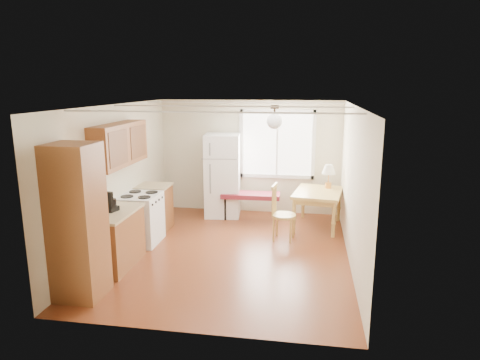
% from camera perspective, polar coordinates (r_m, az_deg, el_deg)
% --- Properties ---
extents(room_shell, '(4.60, 5.60, 2.62)m').
position_cam_1_polar(room_shell, '(7.11, -1.42, -0.19)').
color(room_shell, '#532211').
rests_on(room_shell, ground).
extents(kitchen_run, '(0.65, 3.40, 2.20)m').
position_cam_1_polar(kitchen_run, '(7.15, -16.04, -4.02)').
color(kitchen_run, brown).
rests_on(kitchen_run, ground).
extents(window_unit, '(1.64, 0.05, 1.51)m').
position_cam_1_polar(window_unit, '(9.40, 4.97, 4.77)').
color(window_unit, white).
rests_on(window_unit, room_shell).
extents(pendant_light, '(0.26, 0.26, 0.40)m').
position_cam_1_polar(pendant_light, '(7.26, 4.61, 7.91)').
color(pendant_light, '#322216').
rests_on(pendant_light, room_shell).
extents(refrigerator, '(0.81, 0.81, 1.79)m').
position_cam_1_polar(refrigerator, '(9.30, -2.34, 0.63)').
color(refrigerator, white).
rests_on(refrigerator, ground).
extents(bench, '(1.25, 0.50, 0.57)m').
position_cam_1_polar(bench, '(9.10, 1.43, -2.14)').
color(bench, maroon).
rests_on(bench, ground).
extents(dining_table, '(1.06, 1.31, 0.74)m').
position_cam_1_polar(dining_table, '(8.70, 10.34, -2.14)').
color(dining_table, '#AE8C43').
rests_on(dining_table, ground).
extents(chair, '(0.47, 0.46, 1.03)m').
position_cam_1_polar(chair, '(7.93, 5.18, -3.79)').
color(chair, '#AE8C43').
rests_on(chair, ground).
extents(table_lamp, '(0.28, 0.28, 0.49)m').
position_cam_1_polar(table_lamp, '(8.90, 11.75, 1.16)').
color(table_lamp, '#D18C43').
rests_on(table_lamp, dining_table).
extents(coffee_maker, '(0.21, 0.25, 0.33)m').
position_cam_1_polar(coffee_maker, '(6.92, -16.91, -3.07)').
color(coffee_maker, black).
rests_on(coffee_maker, kitchen_run).
extents(kettle, '(0.13, 0.13, 0.25)m').
position_cam_1_polar(kettle, '(6.95, -17.48, -3.18)').
color(kettle, red).
rests_on(kettle, kitchen_run).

